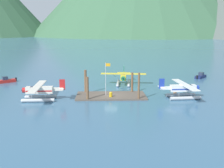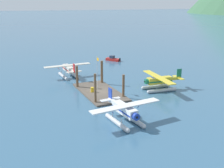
% 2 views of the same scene
% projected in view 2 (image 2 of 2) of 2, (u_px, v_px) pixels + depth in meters
% --- Properties ---
extents(ground_plane, '(1200.00, 1200.00, 0.00)m').
position_uv_depth(ground_plane, '(100.00, 93.00, 49.56)').
color(ground_plane, '#38607F').
extents(dock_platform, '(13.31, 6.28, 0.30)m').
position_uv_depth(dock_platform, '(100.00, 92.00, 49.51)').
color(dock_platform, brown).
rests_on(dock_platform, ground).
extents(piling_near_left, '(0.47, 0.47, 4.41)m').
position_uv_depth(piling_near_left, '(77.00, 77.00, 51.55)').
color(piling_near_left, brown).
rests_on(piling_near_left, ground).
extents(piling_near_right, '(0.38, 0.38, 5.09)m').
position_uv_depth(piling_near_right, '(95.00, 89.00, 43.39)').
color(piling_near_right, brown).
rests_on(piling_near_right, ground).
extents(piling_far_left, '(0.50, 0.50, 4.82)m').
position_uv_depth(piling_far_left, '(102.00, 73.00, 54.25)').
color(piling_far_left, brown).
rests_on(piling_far_left, ground).
extents(piling_far_right, '(0.43, 0.43, 4.20)m').
position_uv_depth(piling_far_right, '(123.00, 86.00, 46.19)').
color(piling_far_right, brown).
rests_on(piling_far_right, ground).
extents(flagpole, '(0.95, 0.10, 6.33)m').
position_uv_depth(flagpole, '(97.00, 69.00, 49.10)').
color(flagpole, silver).
rests_on(flagpole, dock_platform).
extents(fuel_drum, '(0.62, 0.62, 0.88)m').
position_uv_depth(fuel_drum, '(92.00, 90.00, 48.86)').
color(fuel_drum, gold).
rests_on(fuel_drum, dock_platform).
extents(mooring_buoy, '(0.66, 0.66, 0.66)m').
position_uv_depth(mooring_buoy, '(137.00, 115.00, 38.67)').
color(mooring_buoy, orange).
rests_on(mooring_buoy, ground).
extents(seaplane_yellow_bow_right, '(10.49, 7.96, 3.84)m').
position_uv_depth(seaplane_yellow_bow_right, '(159.00, 82.00, 50.56)').
color(seaplane_yellow_bow_right, '#B7BABF').
rests_on(seaplane_yellow_bow_right, ground).
extents(seaplane_white_stbd_aft, '(7.97, 10.48, 3.84)m').
position_uv_depth(seaplane_white_stbd_aft, '(125.00, 112.00, 36.66)').
color(seaplane_white_stbd_aft, '#B7BABF').
rests_on(seaplane_white_stbd_aft, ground).
extents(seaplane_cream_port_aft, '(7.98, 10.43, 3.84)m').
position_uv_depth(seaplane_cream_port_aft, '(68.00, 70.00, 59.65)').
color(seaplane_cream_port_aft, '#B7BABF').
rests_on(seaplane_cream_port_aft, ground).
extents(boat_red_open_west, '(4.34, 3.55, 1.50)m').
position_uv_depth(boat_red_open_west, '(113.00, 59.00, 76.92)').
color(boat_red_open_west, '#B2231E').
rests_on(boat_red_open_west, ground).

